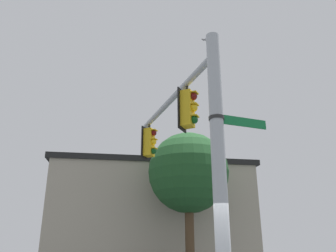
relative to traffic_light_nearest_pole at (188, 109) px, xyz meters
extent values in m
cylinder|color=#ADB2B7|center=(1.11, 1.13, -1.94)|extent=(0.32, 0.32, 6.62)
cylinder|color=#ADB2B7|center=(-0.84, -0.90, 0.79)|extent=(4.03, 4.18, 0.19)
cylinder|color=black|center=(0.00, -0.02, 0.61)|extent=(0.08, 0.08, 0.18)
cube|color=gold|center=(0.00, -0.02, -0.01)|extent=(0.36, 0.30, 1.05)
sphere|color=#590F0F|center=(0.00, 0.17, 0.34)|extent=(0.22, 0.22, 0.22)
cube|color=gold|center=(0.00, 0.19, 0.44)|extent=(0.24, 0.20, 0.03)
sphere|color=yellow|center=(0.00, 0.17, -0.01)|extent=(0.22, 0.22, 0.22)
cube|color=gold|center=(0.00, 0.19, 0.09)|extent=(0.24, 0.20, 0.03)
sphere|color=#0F4C19|center=(0.00, 0.17, -0.36)|extent=(0.22, 0.22, 0.22)
cube|color=gold|center=(0.00, 0.19, -0.26)|extent=(0.24, 0.20, 0.03)
cube|color=black|center=(0.00, -0.19, -0.01)|extent=(0.54, 0.03, 1.22)
cylinder|color=black|center=(-2.46, -2.58, 0.61)|extent=(0.08, 0.08, 0.18)
cube|color=gold|center=(-2.46, -2.58, -0.01)|extent=(0.36, 0.30, 1.05)
sphere|color=#590F0F|center=(-2.46, -2.39, 0.34)|extent=(0.22, 0.22, 0.22)
cube|color=gold|center=(-2.46, -2.37, 0.44)|extent=(0.24, 0.20, 0.03)
sphere|color=yellow|center=(-2.46, -2.39, -0.01)|extent=(0.22, 0.22, 0.22)
cube|color=gold|center=(-2.46, -2.37, 0.09)|extent=(0.24, 0.20, 0.03)
sphere|color=#0F4C19|center=(-2.46, -2.39, -0.36)|extent=(0.22, 0.22, 0.22)
cube|color=gold|center=(-2.46, -2.37, -0.26)|extent=(0.24, 0.20, 0.03)
cube|color=black|center=(-2.46, -2.75, -0.01)|extent=(0.54, 0.03, 1.22)
cube|color=#147238|center=(0.56, 1.65, -0.84)|extent=(0.86, 0.83, 0.22)
cube|color=white|center=(0.56, 1.64, -0.84)|extent=(0.84, 0.81, 0.04)
cylinder|color=#262626|center=(1.11, 1.13, -0.84)|extent=(0.36, 0.36, 0.08)
ellipsoid|color=gray|center=(-1.14, 0.25, 2.85)|extent=(0.21, 0.10, 0.06)
cube|color=gray|center=(-1.14, 0.23, 2.86)|extent=(0.10, 0.28, 0.10)
cube|color=gray|center=(-1.14, 0.27, 2.86)|extent=(0.10, 0.28, 0.03)
cube|color=#A89E89|center=(-9.58, -6.24, -2.35)|extent=(10.45, 12.01, 5.79)
cube|color=#193F1E|center=(-11.89, -7.83, -2.06)|extent=(6.51, 8.82, 0.30)
cube|color=black|center=(-9.58, -6.24, 0.70)|extent=(10.86, 12.49, 0.30)
cylinder|color=#4C3823|center=(-6.68, -2.71, -3.48)|extent=(0.42, 0.42, 3.55)
sphere|color=#1E4C23|center=(-6.68, -2.71, -0.36)|extent=(3.85, 3.85, 3.85)
camera|label=1|loc=(7.98, 3.17, -3.49)|focal=35.47mm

